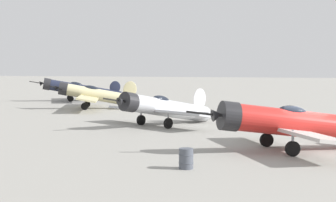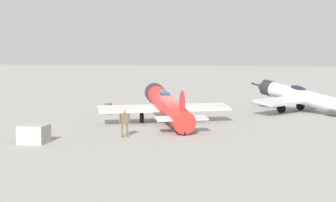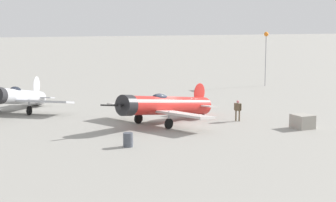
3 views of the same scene
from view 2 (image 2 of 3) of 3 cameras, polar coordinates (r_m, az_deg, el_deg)
The scene contains 6 objects.
ground_plane at distance 35.77m, azimuth 0.00°, elevation -2.87°, with size 400.00×400.00×0.00m, color gray.
airplane_foreground at distance 36.09m, azimuth -0.18°, elevation -0.46°, with size 9.61×10.88×2.97m.
airplane_mid_apron at distance 45.26m, azimuth 15.29°, elevation 0.44°, with size 9.63×10.06×3.00m.
ground_crew_mechanic at distance 30.66m, azimuth -5.08°, elevation -2.29°, with size 0.55×0.48×1.73m.
equipment_crate at distance 29.64m, azimuth -15.35°, elevation -3.73°, with size 1.70×1.54×1.07m.
fuel_drum at distance 42.97m, azimuth -6.96°, elevation -0.90°, with size 0.69×0.69×0.94m.
Camera 2 is at (10.59, -33.78, 5.11)m, focal length 52.36 mm.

